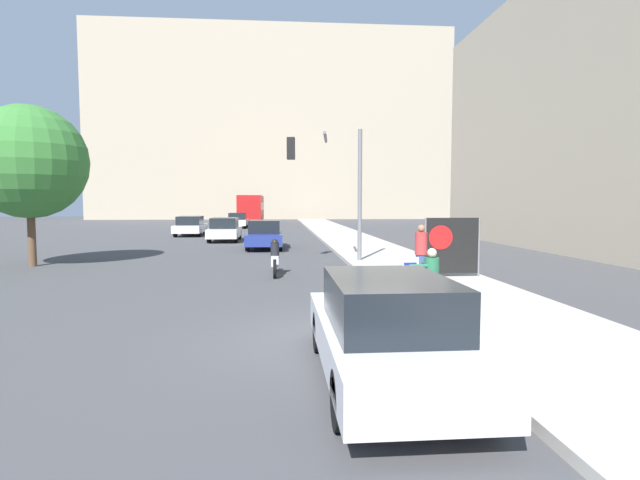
% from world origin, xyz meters
% --- Properties ---
extents(ground_plane, '(160.00, 160.00, 0.00)m').
position_xyz_m(ground_plane, '(0.00, 0.00, 0.00)').
color(ground_plane, '#444447').
extents(sidewalk_curb, '(3.64, 90.00, 0.15)m').
position_xyz_m(sidewalk_curb, '(3.23, 15.00, 0.07)').
color(sidewalk_curb, '#B7B2A8').
rests_on(sidewalk_curb, ground_plane).
extents(building_backdrop_far, '(52.00, 12.00, 27.43)m').
position_xyz_m(building_backdrop_far, '(-2.00, 68.92, 13.71)').
color(building_backdrop_far, tan).
rests_on(building_backdrop_far, ground_plane).
extents(seated_protester, '(0.93, 0.77, 1.18)m').
position_xyz_m(seated_protester, '(2.30, 2.84, 0.78)').
color(seated_protester, '#474C56').
rests_on(seated_protester, sidewalk_curb).
extents(jogger_on_sidewalk, '(0.34, 0.34, 1.62)m').
position_xyz_m(jogger_on_sidewalk, '(2.74, 5.22, 0.97)').
color(jogger_on_sidewalk, '#334775').
rests_on(jogger_on_sidewalk, sidewalk_curb).
extents(pedestrian_behind, '(0.34, 0.34, 1.63)m').
position_xyz_m(pedestrian_behind, '(3.40, 6.81, 0.98)').
color(pedestrian_behind, '#334775').
rests_on(pedestrian_behind, sidewalk_curb).
extents(protest_banner, '(1.72, 0.06, 1.78)m').
position_xyz_m(protest_banner, '(3.98, 6.26, 1.09)').
color(protest_banner, slate).
rests_on(protest_banner, sidewalk_curb).
extents(traffic_light_pole, '(2.89, 2.66, 5.03)m').
position_xyz_m(traffic_light_pole, '(0.87, 10.96, 3.56)').
color(traffic_light_pole, slate).
rests_on(traffic_light_pole, sidewalk_curb).
extents(parked_car_curbside, '(1.71, 4.46, 1.43)m').
position_xyz_m(parked_car_curbside, '(0.20, -1.93, 0.71)').
color(parked_car_curbside, silver).
rests_on(parked_car_curbside, ground_plane).
extents(car_on_road_nearest, '(1.81, 4.65, 1.48)m').
position_xyz_m(car_on_road_nearest, '(-1.93, 17.64, 0.74)').
color(car_on_road_nearest, navy).
rests_on(car_on_road_nearest, ground_plane).
extents(car_on_road_midblock, '(1.79, 4.48, 1.45)m').
position_xyz_m(car_on_road_midblock, '(-4.52, 22.90, 0.72)').
color(car_on_road_midblock, white).
rests_on(car_on_road_midblock, ground_plane).
extents(car_on_road_distant, '(1.87, 4.37, 1.41)m').
position_xyz_m(car_on_road_distant, '(-7.53, 28.24, 0.71)').
color(car_on_road_distant, silver).
rests_on(car_on_road_distant, ground_plane).
extents(car_on_road_far_lane, '(1.75, 4.23, 1.43)m').
position_xyz_m(car_on_road_far_lane, '(-5.02, 39.03, 0.71)').
color(car_on_road_far_lane, silver).
rests_on(car_on_road_far_lane, ground_plane).
extents(city_bus_on_road, '(2.55, 11.63, 3.17)m').
position_xyz_m(city_bus_on_road, '(-4.34, 50.60, 1.83)').
color(city_bus_on_road, red).
rests_on(city_bus_on_road, ground_plane).
extents(motorcycle_on_road, '(0.28, 2.23, 1.19)m').
position_xyz_m(motorcycle_on_road, '(-1.34, 8.15, 0.52)').
color(motorcycle_on_road, silver).
rests_on(motorcycle_on_road, ground_plane).
extents(street_tree_near_curb, '(4.17, 4.17, 5.96)m').
position_xyz_m(street_tree_near_curb, '(-10.38, 11.07, 3.87)').
color(street_tree_near_curb, brown).
rests_on(street_tree_near_curb, ground_plane).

